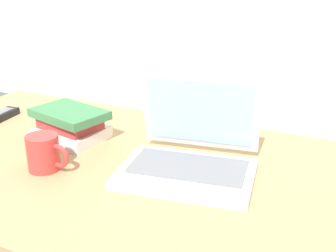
{
  "coord_description": "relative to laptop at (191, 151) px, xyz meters",
  "views": [
    {
      "loc": [
        0.43,
        -0.8,
        0.49
      ],
      "look_at": [
        0.05,
        0.0,
        0.15
      ],
      "focal_mm": 44.78,
      "sensor_mm": 36.0,
      "label": 1
    }
  ],
  "objects": [
    {
      "name": "laptop",
      "position": [
        0.0,
        0.0,
        0.0
      ],
      "size": [
        0.34,
        0.31,
        0.21
      ],
      "color": "silver",
      "rests_on": "desk"
    },
    {
      "name": "book_stack",
      "position": [
        -0.38,
        0.02,
        -0.0
      ],
      "size": [
        0.23,
        0.18,
        0.09
      ],
      "color": "silver",
      "rests_on": "desk"
    },
    {
      "name": "coffee_mug",
      "position": [
        -0.31,
        -0.16,
        -0.0
      ],
      "size": [
        0.11,
        0.08,
        0.09
      ],
      "color": "red",
      "rests_on": "desk"
    },
    {
      "name": "desk",
      "position": [
        -0.09,
        -0.05,
        -0.06
      ],
      "size": [
        1.6,
        0.76,
        0.03
      ],
      "color": "tan",
      "rests_on": "ground"
    }
  ]
}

